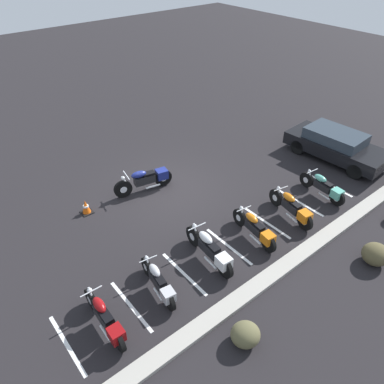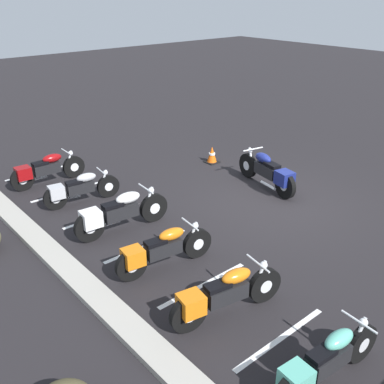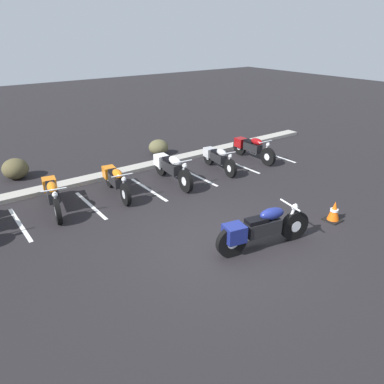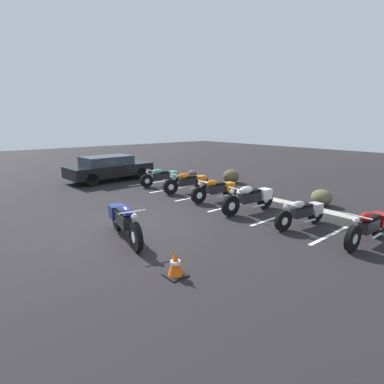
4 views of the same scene
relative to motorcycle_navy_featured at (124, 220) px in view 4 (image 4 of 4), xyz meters
name	(u,v)px [view 4 (image 4 of 4)]	position (x,y,z in m)	size (l,w,h in m)	color
ground	(131,227)	(-0.60, 0.52, -0.50)	(60.00, 60.00, 0.00)	black
motorcycle_navy_featured	(124,220)	(0.00, 0.00, 0.00)	(2.35, 0.84, 0.93)	black
parked_bike_0	(162,176)	(-4.96, 4.61, -0.06)	(0.59, 2.09, 0.82)	black
parked_bike_1	(189,182)	(-3.02, 4.66, -0.04)	(0.76, 2.17, 0.86)	black
parked_bike_2	(217,189)	(-1.22, 4.60, -0.05)	(0.66, 2.12, 0.83)	black
parked_bike_3	(251,198)	(0.60, 4.44, -0.01)	(0.66, 2.31, 0.91)	black
parked_bike_4	(303,212)	(2.51, 4.42, -0.08)	(0.64, 2.00, 0.79)	black
parked_bike_5	(369,226)	(4.24, 4.55, -0.05)	(0.60, 2.15, 0.84)	black
car_black	(109,168)	(-7.77, 3.19, 0.18)	(2.06, 4.40, 1.29)	black
concrete_curb	(253,196)	(-0.60, 6.05, -0.44)	(18.00, 0.50, 0.12)	#A8A399
landscape_rock_0	(192,174)	(-5.67, 7.07, -0.29)	(0.61, 0.50, 0.41)	brown
landscape_rock_1	(231,176)	(-3.29, 7.63, -0.16)	(0.82, 0.82, 0.67)	brown
landscape_rock_2	(321,197)	(1.74, 7.03, -0.20)	(0.75, 0.72, 0.59)	brown
traffic_cone	(175,264)	(2.48, -0.19, -0.25)	(0.40, 0.40, 0.53)	black
stall_line_0	(148,183)	(-5.85, 4.32, -0.49)	(0.10, 2.10, 0.00)	white
stall_line_1	(169,189)	(-4.00, 4.32, -0.49)	(0.10, 2.10, 0.00)	white
stall_line_2	(196,197)	(-2.15, 4.32, -0.49)	(0.10, 2.10, 0.00)	white
stall_line_3	(229,206)	(-0.30, 4.32, -0.49)	(0.10, 2.10, 0.00)	white
stall_line_4	(272,219)	(1.55, 4.32, -0.49)	(0.10, 2.10, 0.00)	white
stall_line_5	(330,235)	(3.40, 4.32, -0.49)	(0.10, 2.10, 0.00)	white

